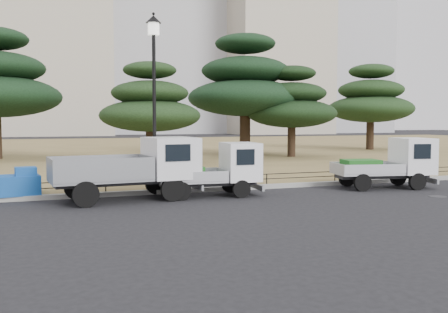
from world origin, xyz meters
name	(u,v)px	position (x,y,z in m)	size (l,w,h in m)	color
ground	(246,202)	(0.00, 0.00, 0.00)	(220.00, 220.00, 0.00)	black
lawn	(115,149)	(0.00, 30.60, 0.07)	(120.00, 56.00, 0.15)	olive
curb	(218,189)	(0.00, 2.60, 0.08)	(120.00, 0.25, 0.16)	gray
truck_large	(134,165)	(-3.21, 1.62, 1.11)	(4.74, 2.24, 2.00)	black
truck_kei_front	(217,170)	(-0.45, 1.49, 0.90)	(3.49, 1.68, 1.80)	black
truck_kei_rear	(390,163)	(6.41, 1.16, 0.95)	(3.85, 2.18, 1.90)	black
street_lamp	(154,72)	(-2.27, 2.90, 4.23)	(0.54, 0.54, 6.04)	black
pipe_fence	(217,179)	(0.00, 2.75, 0.44)	(38.00, 0.04, 0.40)	black
tarp_pile	(18,184)	(-6.76, 2.94, 0.51)	(1.48, 1.17, 0.91)	#1651AB
manhole	(438,196)	(6.50, -1.20, 0.01)	(0.60, 0.60, 0.01)	#2D2D30
pine_center_left	(150,105)	(-0.39, 12.84, 3.41)	(5.56, 5.56, 5.65)	black
pine_center_right	(245,86)	(7.14, 17.44, 4.98)	(7.85, 7.85, 8.33)	black
pine_east_near	(292,104)	(9.91, 15.87, 3.69)	(6.07, 6.07, 6.13)	black
pine_east_far	(371,100)	(20.31, 21.39, 4.33)	(7.21, 7.21, 7.24)	black
tower_east	(273,19)	(40.00, 82.00, 24.00)	(20.00, 18.00, 48.00)	#AAA08C
radio_tower	(391,5)	(72.00, 85.00, 30.04)	(1.80, 1.80, 63.00)	#D83F33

